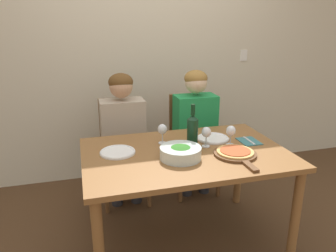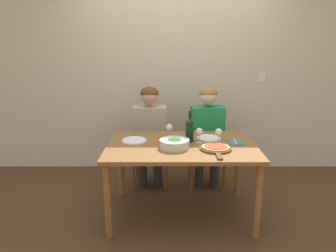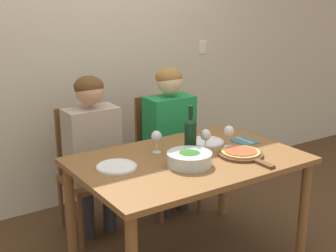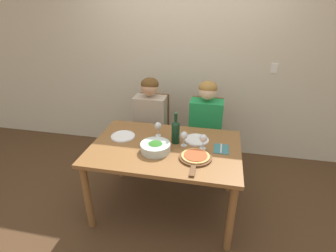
% 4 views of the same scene
% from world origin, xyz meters
% --- Properties ---
extents(ground_plane, '(40.00, 40.00, 0.00)m').
position_xyz_m(ground_plane, '(0.00, 0.00, 0.00)').
color(ground_plane, '#4C331E').
extents(back_wall, '(10.00, 0.06, 2.70)m').
position_xyz_m(back_wall, '(0.00, 1.32, 1.35)').
color(back_wall, beige).
rests_on(back_wall, ground).
extents(dining_table, '(1.43, 0.94, 0.75)m').
position_xyz_m(dining_table, '(0.00, 0.00, 0.65)').
color(dining_table, brown).
rests_on(dining_table, ground).
extents(chair_left, '(0.42, 0.42, 0.94)m').
position_xyz_m(chair_left, '(-0.34, 0.82, 0.49)').
color(chair_left, brown).
rests_on(chair_left, ground).
extents(chair_right, '(0.42, 0.42, 0.94)m').
position_xyz_m(chair_right, '(0.34, 0.82, 0.49)').
color(chair_right, brown).
rests_on(chair_right, ground).
extents(person_woman, '(0.47, 0.51, 1.20)m').
position_xyz_m(person_woman, '(-0.34, 0.70, 0.72)').
color(person_woman, '#28282D').
rests_on(person_woman, ground).
extents(person_man, '(0.47, 0.51, 1.20)m').
position_xyz_m(person_man, '(0.34, 0.70, 0.72)').
color(person_man, '#28282D').
rests_on(person_man, ground).
extents(wine_bottle, '(0.08, 0.08, 0.31)m').
position_xyz_m(wine_bottle, '(0.08, 0.10, 0.87)').
color(wine_bottle, black).
rests_on(wine_bottle, dining_table).
extents(broccoli_bowl, '(0.28, 0.28, 0.09)m').
position_xyz_m(broccoli_bowl, '(-0.07, -0.10, 0.79)').
color(broccoli_bowl, silver).
rests_on(broccoli_bowl, dining_table).
extents(dinner_plate_left, '(0.25, 0.25, 0.02)m').
position_xyz_m(dinner_plate_left, '(-0.46, 0.10, 0.75)').
color(dinner_plate_left, white).
rests_on(dinner_plate_left, dining_table).
extents(dinner_plate_right, '(0.25, 0.25, 0.02)m').
position_xyz_m(dinner_plate_right, '(0.28, 0.18, 0.75)').
color(dinner_plate_right, white).
rests_on(dinner_plate_right, dining_table).
extents(pizza_on_board, '(0.29, 0.43, 0.04)m').
position_xyz_m(pizza_on_board, '(0.31, -0.16, 0.76)').
color(pizza_on_board, brown).
rests_on(pizza_on_board, dining_table).
extents(wine_glass_left, '(0.07, 0.07, 0.15)m').
position_xyz_m(wine_glass_left, '(-0.12, 0.20, 0.85)').
color(wine_glass_left, silver).
rests_on(wine_glass_left, dining_table).
extents(wine_glass_right, '(0.07, 0.07, 0.15)m').
position_xyz_m(wine_glass_right, '(0.36, 0.03, 0.85)').
color(wine_glass_right, silver).
rests_on(wine_glass_right, dining_table).
extents(wine_glass_centre, '(0.07, 0.07, 0.15)m').
position_xyz_m(wine_glass_centre, '(0.17, 0.05, 0.85)').
color(wine_glass_centre, silver).
rests_on(wine_glass_centre, dining_table).
extents(fork_on_napkin, '(0.14, 0.18, 0.01)m').
position_xyz_m(fork_on_napkin, '(0.53, 0.06, 0.75)').
color(fork_on_napkin, '#387075').
rests_on(fork_on_napkin, dining_table).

